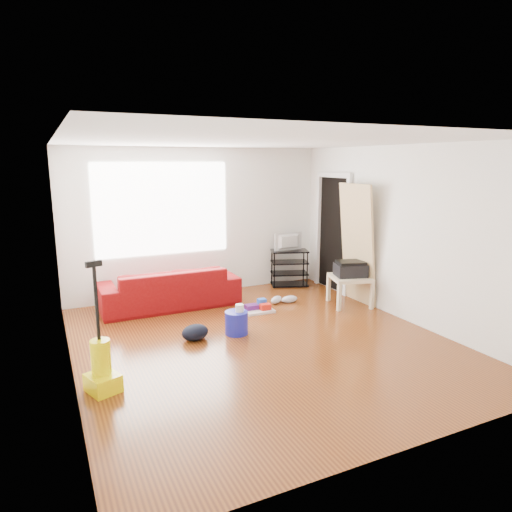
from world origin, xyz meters
name	(u,v)px	position (x,y,z in m)	size (l,w,h in m)	color
room	(262,243)	(0.07, 0.15, 1.25)	(4.51, 5.01, 2.51)	#4F240F
sofa	(170,306)	(-0.68, 1.95, 0.00)	(2.15, 0.84, 0.63)	#600305
tv_stand	(289,268)	(1.65, 2.22, 0.34)	(0.75, 0.58, 0.67)	black
tv	(290,242)	(1.65, 2.22, 0.83)	(0.55, 0.07, 0.32)	black
side_table	(350,281)	(1.95, 0.78, 0.40)	(0.73, 0.73, 0.48)	#C1AF8C
printer	(351,269)	(1.95, 0.78, 0.60)	(0.55, 0.48, 0.25)	black
bucket	(237,334)	(-0.18, 0.40, 0.00)	(0.31, 0.31, 0.31)	#1A1EA6
toilet_paper	(240,319)	(-0.14, 0.38, 0.20)	(0.11, 0.11, 0.10)	silver
cleaning_tray	(258,308)	(0.50, 1.13, 0.05)	(0.46, 0.38, 0.16)	beige
backpack	(195,340)	(-0.75, 0.44, 0.00)	(0.37, 0.29, 0.20)	black
sneakers	(283,299)	(1.03, 1.33, 0.06)	(0.51, 0.26, 0.12)	silver
vacuum	(102,367)	(-2.00, -0.44, 0.25)	(0.37, 0.39, 1.33)	#ECDE00
door_panel	(355,302)	(2.13, 0.87, 0.00)	(0.04, 0.78, 1.94)	tan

